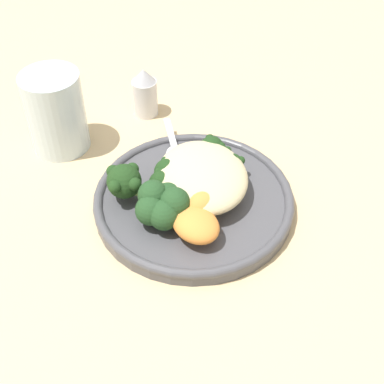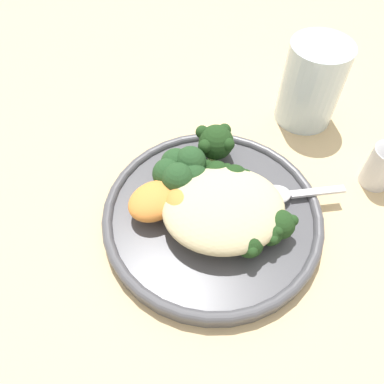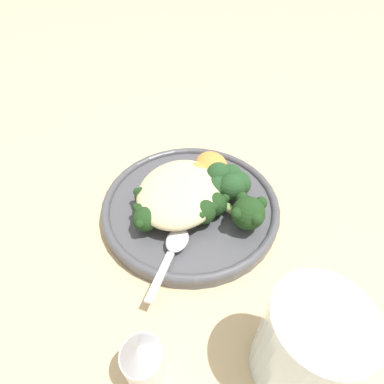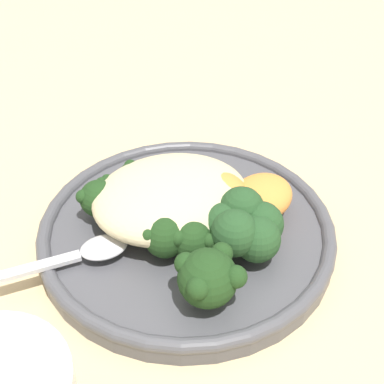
# 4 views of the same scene
# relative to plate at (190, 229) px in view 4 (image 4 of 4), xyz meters

# --- Properties ---
(ground_plane) EXTENTS (4.00, 4.00, 0.00)m
(ground_plane) POSITION_rel_plate_xyz_m (-0.00, -0.01, -0.01)
(ground_plane) COLOR #D6B784
(plate) EXTENTS (0.25, 0.25, 0.02)m
(plate) POSITION_rel_plate_xyz_m (0.00, 0.00, 0.00)
(plate) COLOR #4C4C51
(plate) RESTS_ON ground_plane
(quinoa_mound) EXTENTS (0.13, 0.11, 0.04)m
(quinoa_mound) POSITION_rel_plate_xyz_m (-0.01, 0.01, 0.03)
(quinoa_mound) COLOR beige
(quinoa_mound) RESTS_ON plate
(broccoli_stalk_0) EXTENTS (0.10, 0.10, 0.03)m
(broccoli_stalk_0) POSITION_rel_plate_xyz_m (-0.01, 0.03, 0.02)
(broccoli_stalk_0) COLOR #8EB25B
(broccoli_stalk_0) RESTS_ON plate
(broccoli_stalk_1) EXTENTS (0.10, 0.07, 0.03)m
(broccoli_stalk_1) POSITION_rel_plate_xyz_m (-0.03, 0.03, 0.02)
(broccoli_stalk_1) COLOR #8EB25B
(broccoli_stalk_1) RESTS_ON plate
(broccoli_stalk_2) EXTENTS (0.12, 0.07, 0.03)m
(broccoli_stalk_2) POSITION_rel_plate_xyz_m (-0.04, 0.03, 0.02)
(broccoli_stalk_2) COLOR #8EB25B
(broccoli_stalk_2) RESTS_ON plate
(broccoli_stalk_3) EXTENTS (0.08, 0.03, 0.03)m
(broccoli_stalk_3) POSITION_rel_plate_xyz_m (-0.02, -0.00, 0.02)
(broccoli_stalk_3) COLOR #8EB25B
(broccoli_stalk_3) RESTS_ON plate
(broccoli_stalk_4) EXTENTS (0.08, 0.05, 0.03)m
(broccoli_stalk_4) POSITION_rel_plate_xyz_m (-0.02, -0.02, 0.02)
(broccoli_stalk_4) COLOR #8EB25B
(broccoli_stalk_4) RESTS_ON plate
(broccoli_stalk_5) EXTENTS (0.10, 0.06, 0.03)m
(broccoli_stalk_5) POSITION_rel_plate_xyz_m (-0.02, -0.02, 0.02)
(broccoli_stalk_5) COLOR #8EB25B
(broccoli_stalk_5) RESTS_ON plate
(broccoli_stalk_6) EXTENTS (0.07, 0.07, 0.03)m
(broccoli_stalk_6) POSITION_rel_plate_xyz_m (-0.01, -0.03, 0.02)
(broccoli_stalk_6) COLOR #8EB25B
(broccoli_stalk_6) RESTS_ON plate
(broccoli_stalk_7) EXTENTS (0.07, 0.12, 0.04)m
(broccoli_stalk_7) POSITION_rel_plate_xyz_m (-0.02, -0.08, 0.03)
(broccoli_stalk_7) COLOR #8EB25B
(broccoli_stalk_7) RESTS_ON plate
(sweet_potato_chunk_0) EXTENTS (0.06, 0.06, 0.03)m
(sweet_potato_chunk_0) POSITION_rel_plate_xyz_m (0.03, 0.00, 0.03)
(sweet_potato_chunk_0) COLOR orange
(sweet_potato_chunk_0) RESTS_ON plate
(sweet_potato_chunk_1) EXTENTS (0.08, 0.07, 0.03)m
(sweet_potato_chunk_1) POSITION_rel_plate_xyz_m (0.06, -0.01, 0.03)
(sweet_potato_chunk_1) COLOR orange
(sweet_potato_chunk_1) RESTS_ON plate
(kale_tuft) EXTENTS (0.06, 0.06, 0.04)m
(kale_tuft) POSITION_rel_plate_xyz_m (0.03, -0.04, 0.03)
(kale_tuft) COLOR #234723
(kale_tuft) RESTS_ON plate
(spoon) EXTENTS (0.10, 0.03, 0.01)m
(spoon) POSITION_rel_plate_xyz_m (-0.09, -0.01, 0.01)
(spoon) COLOR silver
(spoon) RESTS_ON plate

